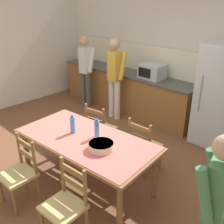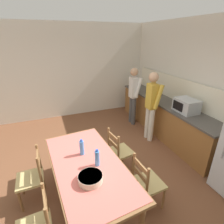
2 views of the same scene
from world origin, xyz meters
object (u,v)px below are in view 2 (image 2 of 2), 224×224
dining_table (88,167)px  person_at_sink (133,94)px  chair_side_near_left (33,178)px  person_at_counter (152,104)px  bottle_off_centre (97,158)px  chair_side_far_right (147,183)px  chair_side_far_left (119,151)px  microwave (186,106)px  bottle_near_centre (82,147)px  serving_bowl (90,178)px

dining_table → person_at_sink: person_at_sink is taller
chair_side_near_left → person_at_counter: person_at_counter is taller
bottle_off_centre → chair_side_far_right: bearing=67.4°
bottle_off_centre → chair_side_far_left: (-0.59, 0.61, -0.45)m
microwave → chair_side_near_left: size_ratio=0.55×
microwave → person_at_sink: (-1.56, -0.50, -0.12)m
bottle_near_centre → chair_side_far_left: bottle_near_centre is taller
bottle_near_centre → bottle_off_centre: same height
chair_side_far_left → chair_side_far_right: same height
bottle_near_centre → person_at_sink: (-2.04, 1.97, 0.06)m
chair_side_far_left → bottle_near_centre: bearing=100.5°
dining_table → bottle_off_centre: bearing=55.9°
microwave → person_at_counter: (-0.58, -0.52, -0.09)m
microwave → chair_side_far_left: size_ratio=0.55×
person_at_counter → microwave: bearing=-48.2°
microwave → serving_bowl: microwave is taller
person_at_sink → bottle_near_centre: bearing=-134.0°
dining_table → person_at_sink: (-2.29, 1.95, 0.26)m
bottle_near_centre → bottle_off_centre: (0.33, 0.15, 0.00)m
serving_bowl → person_at_sink: bearing=142.9°
dining_table → chair_side_far_left: size_ratio=2.25×
bottle_off_centre → serving_bowl: bottle_off_centre is taller
chair_side_far_left → person_at_sink: person_at_sink is taller
bottle_off_centre → microwave: bearing=109.4°
microwave → chair_side_far_left: 1.84m
chair_side_far_left → chair_side_near_left: bearing=86.4°
bottle_off_centre → chair_side_far_left: 0.96m
dining_table → serving_bowl: (0.35, -0.04, 0.13)m
serving_bowl → chair_side_far_right: bearing=88.5°
serving_bowl → chair_side_near_left: bearing=-133.1°
microwave → chair_side_near_left: 3.34m
bottle_near_centre → person_at_counter: bearing=118.6°
chair_side_far_right → person_at_sink: (-2.66, 1.14, 0.51)m
serving_bowl → chair_side_far_left: bearing=137.7°
bottle_off_centre → serving_bowl: 0.32m
microwave → bottle_off_centre: 2.47m
microwave → dining_table: microwave is taller
bottle_near_centre → chair_side_near_left: bottle_near_centre is taller
serving_bowl → person_at_sink: person_at_sink is taller
chair_side_far_right → person_at_sink: size_ratio=0.54×
person_at_counter → dining_table: bearing=-145.8°
serving_bowl → chair_side_near_left: (-0.72, -0.77, -0.38)m
microwave → dining_table: (0.73, -2.45, -0.38)m
serving_bowl → person_at_counter: 2.58m
person_at_counter → person_at_sink: bearing=88.8°
bottle_near_centre → person_at_counter: (-1.07, 1.95, 0.09)m
bottle_near_centre → serving_bowl: 0.60m
dining_table → chair_side_far_left: 0.93m
bottle_off_centre → chair_side_far_right: (0.28, 0.68, -0.45)m
microwave → serving_bowl: 2.73m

